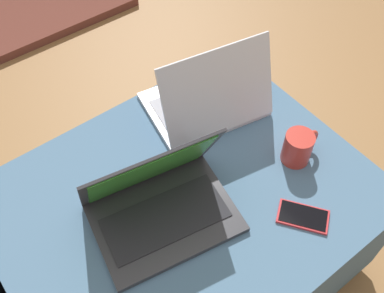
{
  "coord_description": "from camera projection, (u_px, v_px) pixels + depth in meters",
  "views": [
    {
      "loc": [
        -0.37,
        -0.52,
        1.49
      ],
      "look_at": [
        0.08,
        0.07,
        0.53
      ],
      "focal_mm": 42.0,
      "sensor_mm": 36.0,
      "label": 1
    }
  ],
  "objects": [
    {
      "name": "laptop_near",
      "position": [
        159.0,
        202.0,
        1.14
      ],
      "size": [
        0.4,
        0.32,
        0.25
      ],
      "rotation": [
        0.0,
        0.0,
        -0.18
      ],
      "color": "#333338",
      "rests_on": "ottoman"
    },
    {
      "name": "coffee_mug",
      "position": [
        299.0,
        147.0,
        1.25
      ],
      "size": [
        0.12,
        0.08,
        0.1
      ],
      "color": "red",
      "rests_on": "ottoman"
    },
    {
      "name": "ottoman",
      "position": [
        186.0,
        233.0,
        1.39
      ],
      "size": [
        0.99,
        0.79,
        0.45
      ],
      "color": "#2A3D4E",
      "rests_on": "ground_plane"
    },
    {
      "name": "laptop_far",
      "position": [
        208.0,
        100.0,
        1.36
      ],
      "size": [
        0.38,
        0.32,
        0.26
      ],
      "rotation": [
        0.0,
        0.0,
        2.96
      ],
      "color": "silver",
      "rests_on": "ottoman"
    },
    {
      "name": "ground_plane",
      "position": [
        186.0,
        263.0,
        1.57
      ],
      "size": [
        14.0,
        14.0,
        0.0
      ],
      "primitive_type": "plane",
      "color": "#9E7042"
    },
    {
      "name": "cell_phone",
      "position": [
        303.0,
        216.0,
        1.17
      ],
      "size": [
        0.14,
        0.15,
        0.01
      ],
      "rotation": [
        0.0,
        0.0,
        3.77
      ],
      "color": "red",
      "rests_on": "ottoman"
    },
    {
      "name": "fireplace_hearth",
      "position": [
        0.0,
        27.0,
        2.35
      ],
      "size": [
        1.4,
        0.5,
        0.04
      ],
      "color": "brown",
      "rests_on": "ground_plane"
    }
  ]
}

